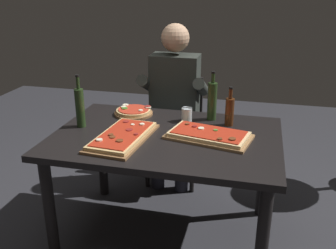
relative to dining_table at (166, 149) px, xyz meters
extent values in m
plane|color=#2D2D33|center=(0.00, 0.00, -0.64)|extent=(6.40, 6.40, 0.00)
cube|color=black|center=(0.00, 0.00, 0.08)|extent=(1.40, 0.96, 0.04)
cylinder|color=black|center=(-0.62, -0.40, -0.29)|extent=(0.07, 0.07, 0.70)
cylinder|color=black|center=(0.62, -0.40, -0.29)|extent=(0.07, 0.07, 0.70)
cylinder|color=black|center=(-0.62, 0.40, -0.29)|extent=(0.07, 0.07, 0.70)
cylinder|color=black|center=(0.62, 0.40, -0.29)|extent=(0.07, 0.07, 0.70)
cube|color=olive|center=(0.26, 0.01, 0.10)|extent=(0.55, 0.37, 0.02)
cube|color=#E5C184|center=(0.26, 0.01, 0.12)|extent=(0.50, 0.34, 0.02)
cube|color=#B72D19|center=(0.26, 0.01, 0.13)|extent=(0.46, 0.30, 0.01)
cylinder|color=brown|center=(0.34, -0.09, 0.14)|extent=(0.03, 0.03, 0.01)
cylinder|color=brown|center=(0.11, 0.10, 0.14)|extent=(0.03, 0.03, 0.01)
cylinder|color=maroon|center=(0.17, 0.07, 0.14)|extent=(0.03, 0.03, 0.01)
cylinder|color=#4C7F2D|center=(0.30, 0.04, 0.14)|extent=(0.03, 0.03, 0.01)
cylinder|color=maroon|center=(0.12, 0.10, 0.14)|extent=(0.03, 0.03, 0.01)
cylinder|color=beige|center=(0.21, 0.05, 0.14)|extent=(0.04, 0.04, 0.01)
cylinder|color=brown|center=(0.41, -0.08, 0.14)|extent=(0.04, 0.04, 0.01)
cube|color=brown|center=(-0.24, -0.13, 0.10)|extent=(0.32, 0.56, 0.02)
cube|color=#DBB270|center=(-0.24, -0.13, 0.12)|extent=(0.29, 0.52, 0.02)
cube|color=#B72D19|center=(-0.24, -0.13, 0.13)|extent=(0.26, 0.47, 0.01)
cylinder|color=brown|center=(-0.27, -0.21, 0.14)|extent=(0.04, 0.04, 0.01)
cylinder|color=brown|center=(-0.21, -0.25, 0.14)|extent=(0.04, 0.04, 0.01)
cylinder|color=maroon|center=(-0.28, 0.05, 0.14)|extent=(0.04, 0.04, 0.01)
cylinder|color=beige|center=(-0.22, 0.01, 0.14)|extent=(0.02, 0.02, 0.00)
cylinder|color=beige|center=(-0.16, 0.03, 0.14)|extent=(0.03, 0.03, 0.01)
cylinder|color=brown|center=(-0.29, -0.18, 0.14)|extent=(0.03, 0.03, 0.01)
cylinder|color=maroon|center=(-0.21, -0.08, 0.14)|extent=(0.04, 0.04, 0.00)
cylinder|color=maroon|center=(-0.15, -0.14, 0.14)|extent=(0.03, 0.03, 0.01)
cylinder|color=beige|center=(-0.33, -0.27, 0.14)|extent=(0.04, 0.04, 0.01)
cylinder|color=brown|center=(-0.32, 0.31, 0.10)|extent=(0.27, 0.27, 0.02)
cylinder|color=#DBB270|center=(-0.32, 0.31, 0.12)|extent=(0.24, 0.24, 0.02)
cylinder|color=red|center=(-0.32, 0.31, 0.13)|extent=(0.21, 0.21, 0.01)
cylinder|color=#4C7F2D|center=(-0.38, 0.30, 0.14)|extent=(0.04, 0.04, 0.01)
cylinder|color=beige|center=(-0.25, 0.29, 0.14)|extent=(0.03, 0.03, 0.01)
cylinder|color=beige|center=(-0.40, 0.33, 0.14)|extent=(0.04, 0.04, 0.01)
cylinder|color=beige|center=(-0.22, 0.37, 0.14)|extent=(0.04, 0.04, 0.01)
cylinder|color=maroon|center=(-0.23, 0.38, 0.14)|extent=(0.04, 0.04, 0.01)
cylinder|color=beige|center=(-0.40, 0.38, 0.14)|extent=(0.04, 0.04, 0.01)
cylinder|color=#233819|center=(0.24, 0.34, 0.22)|extent=(0.06, 0.06, 0.26)
cylinder|color=#233819|center=(0.24, 0.34, 0.39)|extent=(0.02, 0.02, 0.07)
cylinder|color=black|center=(0.24, 0.34, 0.43)|extent=(0.03, 0.03, 0.01)
cylinder|color=#233819|center=(-0.57, 0.01, 0.22)|extent=(0.06, 0.06, 0.25)
cylinder|color=#233819|center=(-0.57, 0.01, 0.39)|extent=(0.02, 0.02, 0.08)
cylinder|color=black|center=(-0.57, 0.01, 0.44)|extent=(0.02, 0.02, 0.01)
cylinder|color=#47230F|center=(0.36, 0.26, 0.19)|extent=(0.06, 0.06, 0.18)
cylinder|color=#47230F|center=(0.36, 0.26, 0.31)|extent=(0.02, 0.02, 0.07)
cylinder|color=black|center=(0.36, 0.26, 0.35)|extent=(0.03, 0.03, 0.01)
cylinder|color=silver|center=(0.08, 0.27, 0.14)|extent=(0.07, 0.07, 0.09)
cylinder|color=#5B3814|center=(0.08, 0.27, 0.12)|extent=(0.06, 0.06, 0.05)
cube|color=black|center=(-0.12, 0.78, -0.21)|extent=(0.44, 0.44, 0.04)
cube|color=black|center=(-0.12, 0.98, 0.02)|extent=(0.40, 0.04, 0.42)
cylinder|color=black|center=(-0.31, 0.59, -0.44)|extent=(0.04, 0.04, 0.41)
cylinder|color=black|center=(0.07, 0.59, -0.44)|extent=(0.04, 0.04, 0.41)
cylinder|color=black|center=(-0.31, 0.97, -0.44)|extent=(0.04, 0.04, 0.41)
cylinder|color=black|center=(0.07, 0.97, -0.44)|extent=(0.04, 0.04, 0.41)
cylinder|color=#23232D|center=(-0.22, 0.60, -0.42)|extent=(0.11, 0.11, 0.45)
cylinder|color=#23232D|center=(-0.02, 0.60, -0.42)|extent=(0.11, 0.11, 0.45)
cube|color=#23232D|center=(-0.12, 0.68, -0.13)|extent=(0.34, 0.40, 0.12)
cube|color=#2D332D|center=(-0.12, 0.78, 0.19)|extent=(0.38, 0.22, 0.52)
sphere|color=tan|center=(-0.12, 0.78, 0.58)|extent=(0.22, 0.22, 0.22)
cylinder|color=#2D332D|center=(-0.34, 0.73, 0.21)|extent=(0.09, 0.31, 0.21)
cylinder|color=#2D332D|center=(0.10, 0.73, 0.21)|extent=(0.09, 0.31, 0.21)
camera|label=1|loc=(0.53, -2.12, 1.01)|focal=40.84mm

